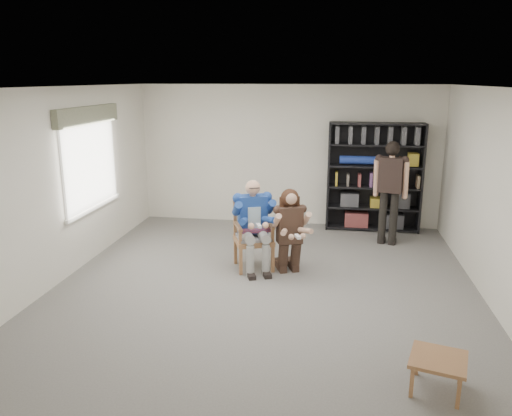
% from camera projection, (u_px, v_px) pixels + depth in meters
% --- Properties ---
extents(room_shell, '(6.00, 7.00, 2.80)m').
position_uv_depth(room_shell, '(264.00, 194.00, 6.68)').
color(room_shell, white).
rests_on(room_shell, ground).
extents(floor, '(6.00, 7.00, 0.01)m').
position_uv_depth(floor, '(263.00, 291.00, 7.03)').
color(floor, slate).
rests_on(floor, ground).
extents(window_left, '(0.16, 2.00, 1.75)m').
position_uv_depth(window_left, '(91.00, 160.00, 8.01)').
color(window_left, white).
rests_on(window_left, room_shell).
extents(armchair, '(0.81, 0.80, 1.09)m').
position_uv_depth(armchair, '(254.00, 235.00, 7.76)').
color(armchair, '#996540').
rests_on(armchair, floor).
extents(seated_man, '(0.87, 1.01, 1.42)m').
position_uv_depth(seated_man, '(254.00, 225.00, 7.72)').
color(seated_man, navy).
rests_on(seated_man, floor).
extents(kneeling_woman, '(0.82, 1.01, 1.30)m').
position_uv_depth(kneeling_woman, '(290.00, 233.00, 7.53)').
color(kneeling_woman, '#37251D').
rests_on(kneeling_woman, floor).
extents(bookshelf, '(1.80, 0.38, 2.10)m').
position_uv_depth(bookshelf, '(374.00, 177.00, 9.65)').
color(bookshelf, black).
rests_on(bookshelf, floor).
extents(standing_man, '(0.63, 0.46, 1.85)m').
position_uv_depth(standing_man, '(390.00, 194.00, 8.81)').
color(standing_man, '#2C201C').
rests_on(standing_man, floor).
extents(side_table, '(0.63, 0.63, 0.35)m').
position_uv_depth(side_table, '(437.00, 374.00, 4.75)').
color(side_table, '#996540').
rests_on(side_table, floor).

